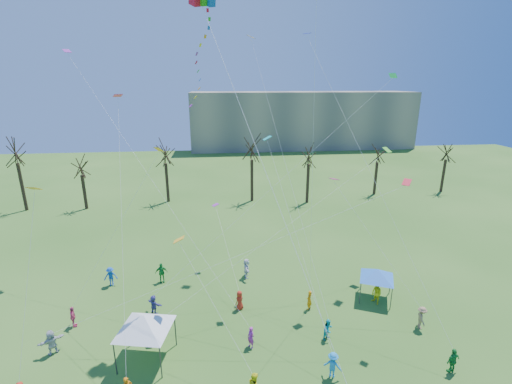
{
  "coord_description": "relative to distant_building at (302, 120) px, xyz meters",
  "views": [
    {
      "loc": [
        -1.64,
        -15.63,
        17.4
      ],
      "look_at": [
        0.68,
        5.0,
        11.0
      ],
      "focal_mm": 25.0,
      "sensor_mm": 36.0,
      "label": 1
    }
  ],
  "objects": [
    {
      "name": "bare_tree_row",
      "position": [
        -22.87,
        -46.02,
        -0.77
      ],
      "size": [
        69.42,
        7.95,
        10.68
      ],
      "color": "black",
      "rests_on": "ground"
    },
    {
      "name": "festival_crowd",
      "position": [
        -23.19,
        -74.94,
        -6.64
      ],
      "size": [
        27.15,
        14.77,
        1.86
      ],
      "color": "red",
      "rests_on": "ground"
    },
    {
      "name": "canopy_tent_white",
      "position": [
        -28.54,
        -77.81,
        -4.68
      ],
      "size": [
        4.35,
        4.35,
        3.33
      ],
      "color": "#3F3F44",
      "rests_on": "ground"
    },
    {
      "name": "canopy_tent_blue",
      "position": [
        -10.8,
        -72.87,
        -5.17
      ],
      "size": [
        3.33,
        3.33,
        2.75
      ],
      "color": "#3F3F44",
      "rests_on": "ground"
    },
    {
      "name": "small_kites_aloft",
      "position": [
        -21.26,
        -70.92,
        5.93
      ],
      "size": [
        29.15,
        17.39,
        31.4
      ],
      "color": "orange",
      "rests_on": "ground"
    },
    {
      "name": "distant_building",
      "position": [
        0.0,
        0.0,
        0.0
      ],
      "size": [
        60.0,
        14.0,
        15.0
      ],
      "primitive_type": "cube",
      "color": "gray",
      "rests_on": "ground"
    },
    {
      "name": "big_box_kite",
      "position": [
        -24.26,
        -72.64,
        11.25
      ],
      "size": [
        4.41,
        7.08,
        24.41
      ],
      "color": "red",
      "rests_on": "ground"
    }
  ]
}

